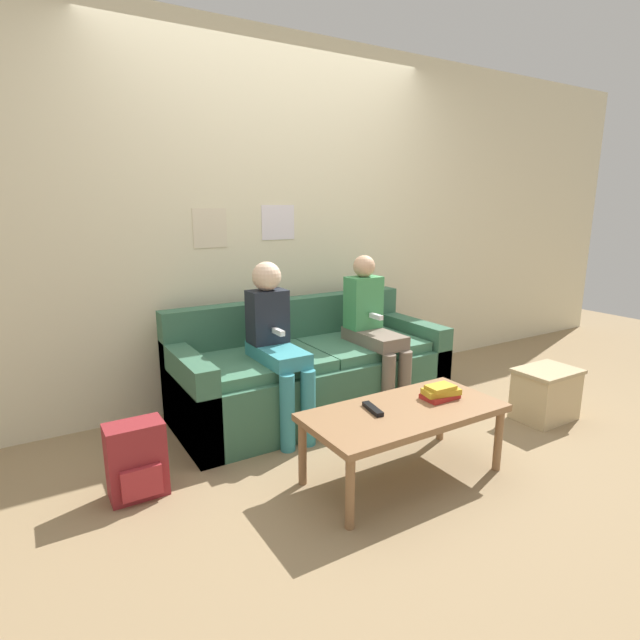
% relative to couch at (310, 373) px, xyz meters
% --- Properties ---
extents(ground_plane, '(10.00, 10.00, 0.00)m').
position_rel_couch_xyz_m(ground_plane, '(0.00, -0.50, -0.27)').
color(ground_plane, '#937A56').
extents(wall_back, '(8.00, 0.06, 2.60)m').
position_rel_couch_xyz_m(wall_back, '(-0.00, 0.49, 1.03)').
color(wall_back, beige).
rests_on(wall_back, ground_plane).
extents(couch, '(1.88, 0.78, 0.76)m').
position_rel_couch_xyz_m(couch, '(0.00, 0.00, 0.00)').
color(couch, '#38664C').
rests_on(couch, ground_plane).
extents(coffee_table, '(1.06, 0.51, 0.39)m').
position_rel_couch_xyz_m(coffee_table, '(-0.03, -1.03, 0.07)').
color(coffee_table, '#8E6642').
rests_on(coffee_table, ground_plane).
extents(person_left, '(0.24, 0.54, 1.08)m').
position_rel_couch_xyz_m(person_left, '(-0.35, -0.18, 0.34)').
color(person_left, teal).
rests_on(person_left, ground_plane).
extents(person_right, '(0.24, 0.54, 1.08)m').
position_rel_couch_xyz_m(person_right, '(0.40, -0.18, 0.33)').
color(person_right, '#756656').
rests_on(person_right, ground_plane).
extents(tv_remote, '(0.07, 0.17, 0.02)m').
position_rel_couch_xyz_m(tv_remote, '(-0.19, -0.96, 0.13)').
color(tv_remote, black).
rests_on(tv_remote, coffee_table).
extents(book_stack, '(0.22, 0.14, 0.08)m').
position_rel_couch_xyz_m(book_stack, '(0.23, -1.02, 0.15)').
color(book_stack, red).
rests_on(book_stack, coffee_table).
extents(storage_box, '(0.41, 0.30, 0.35)m').
position_rel_couch_xyz_m(storage_box, '(1.29, -0.96, -0.09)').
color(storage_box, '#CCB284').
rests_on(storage_box, ground_plane).
extents(backpack, '(0.28, 0.20, 0.39)m').
position_rel_couch_xyz_m(backpack, '(-1.27, -0.48, -0.08)').
color(backpack, maroon).
rests_on(backpack, ground_plane).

